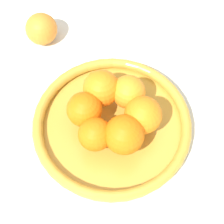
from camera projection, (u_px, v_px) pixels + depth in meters
The scene contains 4 objects.
ground_plane at pixel (112, 129), 0.77m from camera, with size 4.00×4.00×0.00m, color silver.
fruit_bowl at pixel (112, 125), 0.76m from camera, with size 0.32×0.32×0.03m.
orange_pile at pixel (114, 112), 0.71m from camera, with size 0.18×0.18×0.08m.
stray_orange at pixel (41, 29), 0.86m from camera, with size 0.07×0.07×0.07m, color orange.
Camera 1 is at (0.06, 0.34, 0.69)m, focal length 60.00 mm.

